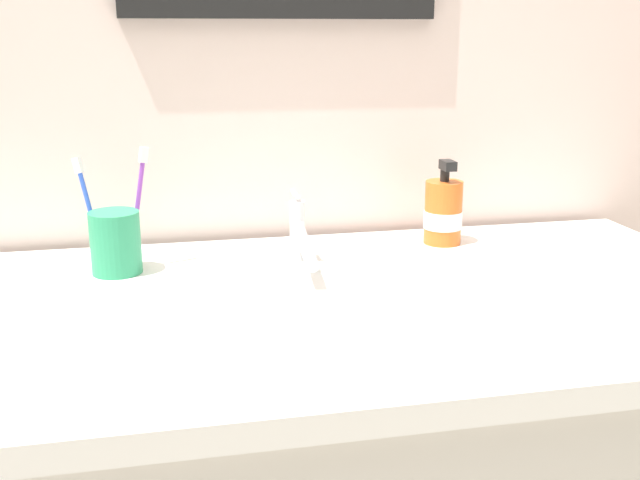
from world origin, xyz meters
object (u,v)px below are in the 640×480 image
toothbrush_cup (116,243)px  soap_dispenser (443,213)px  toothbrush_blue (89,205)px  toothbrush_purple (138,199)px  faucet (300,237)px

toothbrush_cup → soap_dispenser: size_ratio=0.65×
toothbrush_blue → toothbrush_purple: bearing=-4.8°
toothbrush_blue → soap_dispenser: 0.59m
toothbrush_purple → toothbrush_blue: bearing=175.2°
faucet → soap_dispenser: soap_dispenser is taller
faucet → toothbrush_purple: (-0.24, 0.07, 0.06)m
toothbrush_cup → toothbrush_purple: size_ratio=0.52×
toothbrush_cup → toothbrush_purple: (0.04, 0.02, 0.06)m
toothbrush_cup → toothbrush_blue: 0.07m
toothbrush_blue → soap_dispenser: bearing=2.8°
faucet → toothbrush_blue: bearing=167.0°
faucet → toothbrush_cup: 0.28m
faucet → soap_dispenser: bearing=20.5°
toothbrush_cup → toothbrush_blue: (-0.04, 0.03, 0.05)m
faucet → toothbrush_blue: (-0.32, 0.07, 0.05)m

